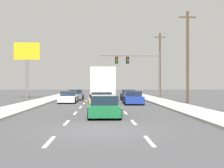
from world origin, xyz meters
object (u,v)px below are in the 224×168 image
traffic_signal_mast (134,64)px  roadside_billboard (27,59)px  box_truck (103,83)px  car_green (104,107)px  car_gray (76,95)px  car_navy (128,95)px  utility_pole_far (160,64)px  car_blue (133,98)px  utility_pole_mid (188,56)px  car_yellow (102,101)px  car_white (68,98)px

traffic_signal_mast → roadside_billboard: bearing=179.1°
box_truck → traffic_signal_mast: traffic_signal_mast is taller
car_green → car_gray: bearing=99.8°
car_navy → utility_pole_far: 10.78m
car_blue → utility_pole_far: (5.76, 15.45, 4.41)m
car_gray → utility_pole_mid: bearing=-29.8°
utility_pole_far → car_yellow: bearing=-113.3°
car_white → car_blue: size_ratio=0.95×
utility_pole_far → box_truck: bearing=-126.8°
car_yellow → utility_pole_far: bearing=66.7°
car_green → utility_pole_far: size_ratio=0.42×
car_gray → utility_pole_mid: (12.18, -6.97, 4.32)m
car_blue → utility_pole_mid: bearing=12.6°
utility_pole_far → roadside_billboard: 19.46m
roadside_billboard → traffic_signal_mast: bearing=-0.9°
car_white → car_navy: (6.78, 5.11, 0.04)m
car_gray → car_yellow: bearing=-76.3°
car_gray → box_truck: size_ratio=0.50×
car_gray → car_green: (3.40, -19.75, 0.01)m
utility_pole_mid → car_white: bearing=175.9°
car_white → car_navy: car_navy is taller
box_truck → utility_pole_mid: utility_pole_mid is taller
box_truck → car_navy: box_truck is taller
car_gray → utility_pole_far: bearing=30.7°
car_green → car_blue: (2.93, 11.47, -0.01)m
car_blue → roadside_billboard: 19.09m
car_navy → utility_pole_far: size_ratio=0.43×
car_yellow → car_green: size_ratio=1.00×
car_green → car_navy: (3.14, 18.79, -0.01)m
car_white → car_navy: size_ratio=1.06×
traffic_signal_mast → utility_pole_far: (4.23, 3.08, 0.13)m
car_gray → utility_pole_mid: utility_pole_mid is taller
car_white → utility_pole_far: (12.34, 13.24, 4.44)m
car_navy → roadside_billboard: size_ratio=0.54×
roadside_billboard → car_white: bearing=-56.4°
car_yellow → car_blue: size_ratio=0.86×
utility_pole_far → car_green: bearing=-107.9°
car_white → car_navy: 8.50m
car_navy → car_green: bearing=-99.5°
utility_pole_mid → car_blue: bearing=-167.4°
car_white → box_truck: size_ratio=0.50×
utility_pole_far → utility_pole_mid: bearing=-89.6°
car_green → roadside_billboard: bearing=113.7°
car_green → traffic_signal_mast: size_ratio=0.48×
car_gray → utility_pole_far: 14.73m
traffic_signal_mast → utility_pole_mid: size_ratio=0.90×
car_blue → utility_pole_mid: size_ratio=0.49×
car_gray → traffic_signal_mast: traffic_signal_mast is taller
car_gray → utility_pole_far: (12.09, 7.17, 4.41)m
car_green → utility_pole_mid: bearing=55.5°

